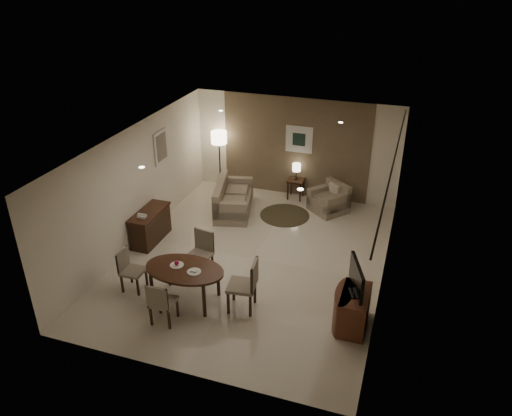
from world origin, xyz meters
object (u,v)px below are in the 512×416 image
(chair_near, at_px, (163,301))
(armchair, at_px, (329,198))
(sofa, at_px, (234,197))
(dining_table, at_px, (186,284))
(chair_far, at_px, (199,255))
(side_table, at_px, (296,189))
(console_desk, at_px, (150,226))
(floor_lamp, at_px, (220,161))
(chair_left, at_px, (133,271))
(tv_cabinet, at_px, (354,310))
(chair_right, at_px, (242,285))

(chair_near, bearing_deg, armchair, -112.83)
(sofa, bearing_deg, dining_table, 172.94)
(chair_far, height_order, side_table, chair_far)
(console_desk, bearing_deg, sofa, 56.83)
(floor_lamp, bearing_deg, dining_table, -75.24)
(armchair, bearing_deg, dining_table, -73.09)
(dining_table, xyz_separation_m, chair_left, (-1.13, -0.00, 0.07))
(console_desk, distance_m, sofa, 2.36)
(console_desk, relative_size, chair_far, 1.25)
(dining_table, xyz_separation_m, chair_far, (-0.10, 0.85, 0.12))
(armchair, distance_m, floor_lamp, 3.21)
(console_desk, distance_m, floor_lamp, 3.21)
(sofa, bearing_deg, floor_lamp, 21.81)
(console_desk, xyz_separation_m, sofa, (1.29, 1.97, 0.02))
(dining_table, relative_size, armchair, 1.86)
(console_desk, distance_m, tv_cabinet, 5.11)
(chair_near, height_order, side_table, chair_near)
(armchair, bearing_deg, chair_right, -60.61)
(console_desk, relative_size, armchair, 1.45)
(dining_table, distance_m, chair_left, 1.13)
(chair_near, height_order, chair_far, chair_far)
(chair_right, xyz_separation_m, armchair, (0.76, 4.41, -0.15))
(dining_table, bearing_deg, floor_lamp, 104.76)
(dining_table, bearing_deg, chair_far, 96.84)
(armchair, relative_size, floor_lamp, 0.49)
(sofa, relative_size, armchair, 2.03)
(chair_near, xyz_separation_m, side_table, (0.97, 5.70, -0.17))
(tv_cabinet, distance_m, sofa, 5.00)
(chair_right, bearing_deg, chair_near, -63.40)
(sofa, xyz_separation_m, floor_lamp, (-0.84, 1.17, 0.44))
(chair_far, xyz_separation_m, floor_lamp, (-1.19, 4.07, 0.36))
(chair_left, height_order, armchair, chair_left)
(chair_near, distance_m, chair_right, 1.44)
(tv_cabinet, xyz_separation_m, chair_near, (-3.25, -0.96, 0.09))
(chair_near, bearing_deg, console_desk, -58.54)
(console_desk, bearing_deg, chair_right, -30.41)
(tv_cabinet, distance_m, side_table, 5.26)
(tv_cabinet, bearing_deg, armchair, 106.91)
(chair_far, height_order, floor_lamp, floor_lamp)
(sofa, height_order, floor_lamp, floor_lamp)
(dining_table, height_order, floor_lamp, floor_lamp)
(tv_cabinet, bearing_deg, chair_left, -176.24)
(tv_cabinet, bearing_deg, chair_right, -175.43)
(chair_far, bearing_deg, sofa, 105.14)
(chair_right, relative_size, sofa, 0.62)
(console_desk, relative_size, tv_cabinet, 1.33)
(dining_table, distance_m, floor_lamp, 5.11)
(chair_near, bearing_deg, tv_cabinet, -165.78)
(tv_cabinet, xyz_separation_m, sofa, (-3.60, 3.47, 0.05))
(side_table, bearing_deg, sofa, -136.11)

